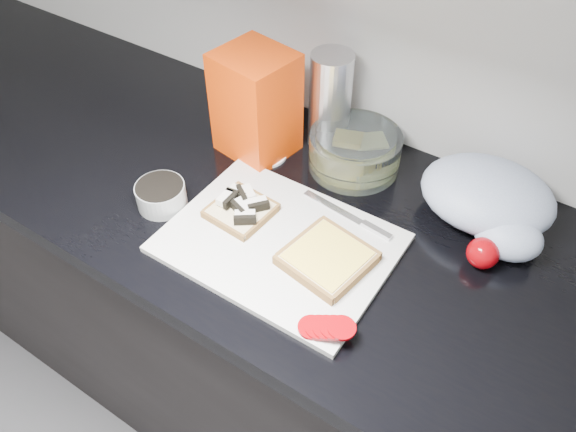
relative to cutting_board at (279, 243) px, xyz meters
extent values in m
cube|color=black|center=(0.09, 0.10, -0.48)|extent=(3.50, 0.60, 0.86)
cube|color=black|center=(0.09, 0.10, -0.03)|extent=(3.50, 0.64, 0.04)
cube|color=silver|center=(0.00, 0.00, 0.00)|extent=(0.40, 0.30, 0.01)
cube|color=beige|center=(-0.10, 0.02, 0.01)|extent=(0.11, 0.11, 0.01)
cube|color=white|center=(-0.12, 0.05, 0.03)|extent=(0.04, 0.03, 0.01)
cube|color=black|center=(-0.12, 0.05, 0.03)|extent=(0.04, 0.01, 0.02)
cube|color=white|center=(-0.11, 0.05, 0.03)|extent=(0.04, 0.04, 0.01)
cube|color=black|center=(-0.11, 0.05, 0.03)|extent=(0.04, 0.03, 0.02)
cube|color=white|center=(-0.08, 0.04, 0.03)|extent=(0.04, 0.04, 0.01)
cube|color=black|center=(-0.08, 0.04, 0.03)|extent=(0.03, 0.04, 0.02)
cube|color=white|center=(-0.13, 0.02, 0.03)|extent=(0.02, 0.04, 0.01)
cube|color=black|center=(-0.13, 0.02, 0.03)|extent=(0.01, 0.04, 0.02)
cube|color=white|center=(-0.09, 0.02, 0.03)|extent=(0.04, 0.03, 0.01)
cube|color=black|center=(-0.09, 0.02, 0.03)|extent=(0.04, 0.02, 0.02)
cube|color=white|center=(-0.07, 0.00, 0.03)|extent=(0.04, 0.04, 0.01)
cube|color=black|center=(-0.07, 0.00, 0.03)|extent=(0.04, 0.03, 0.02)
cube|color=beige|center=(0.10, 0.00, 0.01)|extent=(0.15, 0.15, 0.02)
cube|color=#FFDB4B|center=(0.10, 0.00, 0.03)|extent=(0.14, 0.14, 0.00)
cylinder|color=#920309|center=(0.15, -0.13, 0.01)|extent=(0.06, 0.06, 0.01)
cylinder|color=#920309|center=(0.16, -0.12, 0.01)|extent=(0.05, 0.05, 0.01)
cylinder|color=#920309|center=(0.17, -0.12, 0.02)|extent=(0.05, 0.05, 0.01)
cylinder|color=#920309|center=(0.18, -0.11, 0.02)|extent=(0.05, 0.05, 0.01)
cylinder|color=#920309|center=(0.19, -0.11, 0.02)|extent=(0.06, 0.06, 0.01)
cube|color=silver|center=(0.04, 0.13, 0.01)|extent=(0.13, 0.03, 0.00)
cube|color=silver|center=(0.14, 0.12, 0.01)|extent=(0.06, 0.02, 0.01)
cylinder|color=#919696|center=(-0.25, -0.04, 0.02)|extent=(0.10, 0.10, 0.05)
cylinder|color=black|center=(-0.25, -0.04, 0.04)|extent=(0.09, 0.09, 0.01)
cylinder|color=white|center=(-0.17, 0.20, 0.00)|extent=(0.10, 0.10, 0.01)
cylinder|color=silver|center=(0.01, 0.27, 0.03)|extent=(0.19, 0.19, 0.08)
cube|color=#FFDB4B|center=(-0.01, 0.27, 0.03)|extent=(0.07, 0.06, 0.04)
cube|color=#F2EF91|center=(0.03, 0.29, 0.01)|extent=(0.08, 0.08, 0.01)
cube|color=red|center=(-0.20, 0.21, 0.11)|extent=(0.16, 0.15, 0.22)
cylinder|color=silver|center=(-0.08, 0.31, 0.10)|extent=(0.09, 0.09, 0.21)
ellipsoid|color=silver|center=(0.28, 0.27, 0.05)|extent=(0.26, 0.22, 0.11)
ellipsoid|color=silver|center=(0.35, 0.21, 0.03)|extent=(0.13, 0.11, 0.08)
sphere|color=#920309|center=(0.32, 0.16, 0.02)|extent=(0.06, 0.06, 0.06)
camera|label=1|loc=(0.39, -0.56, 0.76)|focal=35.00mm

